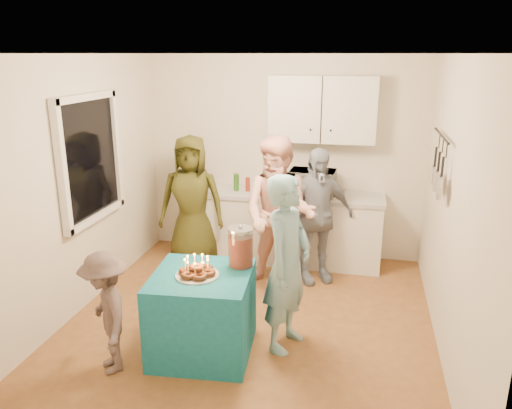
% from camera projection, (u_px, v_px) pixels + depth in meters
% --- Properties ---
extents(floor, '(4.00, 4.00, 0.00)m').
position_uv_depth(floor, '(249.00, 324.00, 5.00)').
color(floor, brown).
rests_on(floor, ground).
extents(ceiling, '(4.00, 4.00, 0.00)m').
position_uv_depth(ceiling, '(247.00, 53.00, 4.24)').
color(ceiling, white).
rests_on(ceiling, floor).
extents(back_wall, '(3.60, 3.60, 0.00)m').
position_uv_depth(back_wall, '(283.00, 158.00, 6.49)').
color(back_wall, silver).
rests_on(back_wall, floor).
extents(left_wall, '(4.00, 4.00, 0.00)m').
position_uv_depth(left_wall, '(73.00, 189.00, 4.99)').
color(left_wall, silver).
rests_on(left_wall, floor).
extents(right_wall, '(4.00, 4.00, 0.00)m').
position_uv_depth(right_wall, '(453.00, 212.00, 4.25)').
color(right_wall, silver).
rests_on(right_wall, floor).
extents(window_night, '(0.04, 1.00, 1.20)m').
position_uv_depth(window_night, '(89.00, 159.00, 5.19)').
color(window_night, black).
rests_on(window_night, left_wall).
extents(counter, '(2.20, 0.58, 0.86)m').
position_uv_depth(counter, '(294.00, 229.00, 6.42)').
color(counter, white).
rests_on(counter, floor).
extents(countertop, '(2.24, 0.62, 0.05)m').
position_uv_depth(countertop, '(294.00, 195.00, 6.29)').
color(countertop, beige).
rests_on(countertop, counter).
extents(upper_cabinet, '(1.30, 0.30, 0.80)m').
position_uv_depth(upper_cabinet, '(323.00, 109.00, 6.06)').
color(upper_cabinet, white).
rests_on(upper_cabinet, back_wall).
extents(pot_rack, '(0.12, 1.00, 0.60)m').
position_uv_depth(pot_rack, '(437.00, 161.00, 4.84)').
color(pot_rack, black).
rests_on(pot_rack, right_wall).
extents(microwave, '(0.57, 0.40, 0.31)m').
position_uv_depth(microwave, '(312.00, 182.00, 6.19)').
color(microwave, white).
rests_on(microwave, countertop).
extents(party_table, '(0.92, 0.92, 0.76)m').
position_uv_depth(party_table, '(203.00, 313.00, 4.45)').
color(party_table, '#12657C').
rests_on(party_table, floor).
extents(donut_cake, '(0.38, 0.38, 0.18)m').
position_uv_depth(donut_cake, '(197.00, 266.00, 4.28)').
color(donut_cake, '#381C0C').
rests_on(donut_cake, party_table).
extents(punch_jar, '(0.22, 0.22, 0.34)m').
position_uv_depth(punch_jar, '(241.00, 248.00, 4.47)').
color(punch_jar, red).
rests_on(punch_jar, party_table).
extents(man_birthday, '(0.54, 0.68, 1.63)m').
position_uv_depth(man_birthday, '(287.00, 264.00, 4.42)').
color(man_birthday, '#80ADBA').
rests_on(man_birthday, floor).
extents(woman_back_left, '(0.88, 0.64, 1.66)m').
position_uv_depth(woman_back_left, '(192.00, 201.00, 6.22)').
color(woman_back_left, '#62621C').
rests_on(woman_back_left, floor).
extents(woman_back_center, '(0.96, 0.80, 1.76)m').
position_uv_depth(woman_back_center, '(279.00, 216.00, 5.51)').
color(woman_back_center, '#E68578').
rests_on(woman_back_center, floor).
extents(woman_back_right, '(1.01, 0.79, 1.60)m').
position_uv_depth(woman_back_right, '(315.00, 216.00, 5.76)').
color(woman_back_right, '#111F39').
rests_on(woman_back_right, floor).
extents(child_near_left, '(0.74, 0.79, 1.07)m').
position_uv_depth(child_near_left, '(106.00, 313.00, 4.14)').
color(child_near_left, '#4D3E3E').
rests_on(child_near_left, floor).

